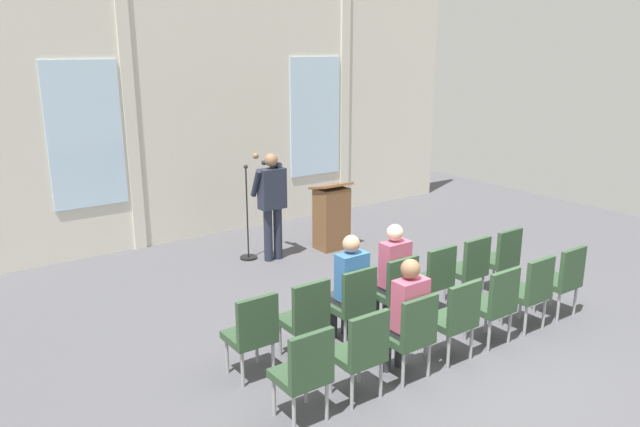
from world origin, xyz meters
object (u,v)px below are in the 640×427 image
(mic_stand, at_px, (248,239))
(audience_r1_c2, at_px, (406,312))
(chair_r1_c2, at_px, (411,332))
(lectern, at_px, (332,217))
(chair_r0_c3, at_px, (396,288))
(chair_r1_c1, at_px, (361,349))
(chair_r1_c6, at_px, (563,277))
(audience_r0_c2, at_px, (349,283))
(chair_r1_c5, at_px, (531,289))
(speaker, at_px, (272,199))
(chair_r1_c4, at_px, (495,301))
(chair_r0_c2, at_px, (353,301))
(chair_r0_c0, at_px, (253,331))
(chair_r0_c5, at_px, (469,266))
(chair_r1_c0, at_px, (305,370))
(chair_r1_c3, at_px, (455,316))
(chair_r0_c1, at_px, (306,315))
(audience_r0_c3, at_px, (392,271))
(chair_r0_c6, at_px, (502,256))
(chair_r0_c4, at_px, (434,277))

(mic_stand, relative_size, audience_r1_c2, 1.19)
(chair_r1_c2, distance_m, audience_r1_c2, 0.21)
(lectern, height_order, audience_r1_c2, audience_r1_c2)
(lectern, relative_size, chair_r0_c3, 1.23)
(chair_r1_c1, height_order, chair_r1_c6, same)
(audience_r0_c2, height_order, chair_r1_c5, audience_r0_c2)
(mic_stand, bearing_deg, chair_r1_c5, -70.27)
(speaker, bearing_deg, lectern, -4.95)
(audience_r0_c2, bearing_deg, lectern, 56.89)
(chair_r1_c4, height_order, chair_r1_c5, same)
(speaker, height_order, chair_r0_c2, speaker)
(speaker, distance_m, chair_r1_c2, 4.08)
(chair_r0_c0, height_order, chair_r0_c5, same)
(lectern, xyz_separation_m, chair_r0_c2, (-1.86, -2.93, -0.02))
(chair_r1_c0, xyz_separation_m, chair_r1_c4, (2.62, 0.00, 0.00))
(audience_r1_c2, xyz_separation_m, chair_r1_c3, (0.65, -0.08, -0.19))
(chair_r0_c0, bearing_deg, chair_r0_c2, 0.00)
(chair_r0_c1, xyz_separation_m, chair_r0_c3, (1.31, 0.00, 0.00))
(audience_r0_c2, height_order, chair_r1_c3, audience_r0_c2)
(chair_r0_c5, bearing_deg, chair_r0_c0, 180.00)
(speaker, bearing_deg, audience_r0_c3, -91.82)
(chair_r0_c6, bearing_deg, audience_r0_c2, 178.21)
(chair_r0_c6, relative_size, audience_r1_c2, 0.72)
(chair_r0_c0, xyz_separation_m, chair_r0_c2, (1.31, 0.00, 0.00))
(chair_r0_c1, relative_size, chair_r1_c0, 1.00)
(chair_r0_c5, xyz_separation_m, audience_r1_c2, (-1.96, -0.87, 0.19))
(chair_r0_c2, distance_m, audience_r1_c2, 0.89)
(chair_r0_c3, relative_size, audience_r1_c2, 0.72)
(mic_stand, height_order, chair_r1_c2, mic_stand)
(chair_r1_c1, distance_m, chair_r1_c5, 2.62)
(speaker, relative_size, chair_r0_c0, 1.85)
(chair_r0_c3, bearing_deg, chair_r1_c5, -36.03)
(chair_r0_c5, xyz_separation_m, chair_r1_c3, (-1.31, -0.95, 0.00))
(chair_r0_c0, bearing_deg, chair_r1_c5, -16.22)
(speaker, xyz_separation_m, audience_r0_c2, (-0.75, -2.95, -0.29))
(mic_stand, distance_m, chair_r0_c3, 3.30)
(chair_r1_c1, bearing_deg, audience_r0_c3, 38.29)
(chair_r0_c3, bearing_deg, chair_r0_c6, 0.00)
(chair_r0_c3, distance_m, chair_r0_c4, 0.65)
(chair_r0_c1, bearing_deg, audience_r1_c2, -53.04)
(chair_r1_c3, bearing_deg, chair_r1_c1, 180.00)
(chair_r0_c4, relative_size, chair_r0_c5, 1.00)
(audience_r1_c2, distance_m, chair_r1_c3, 0.69)
(lectern, relative_size, chair_r0_c2, 1.23)
(chair_r0_c0, bearing_deg, speaker, 55.81)
(audience_r0_c3, xyz_separation_m, audience_r1_c2, (-0.65, -0.95, -0.01))
(chair_r0_c2, relative_size, chair_r0_c5, 1.00)
(chair_r0_c4, relative_size, chair_r1_c6, 1.00)
(chair_r0_c5, relative_size, chair_r1_c0, 1.00)
(chair_r0_c3, xyz_separation_m, audience_r0_c3, (0.00, 0.08, 0.20))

